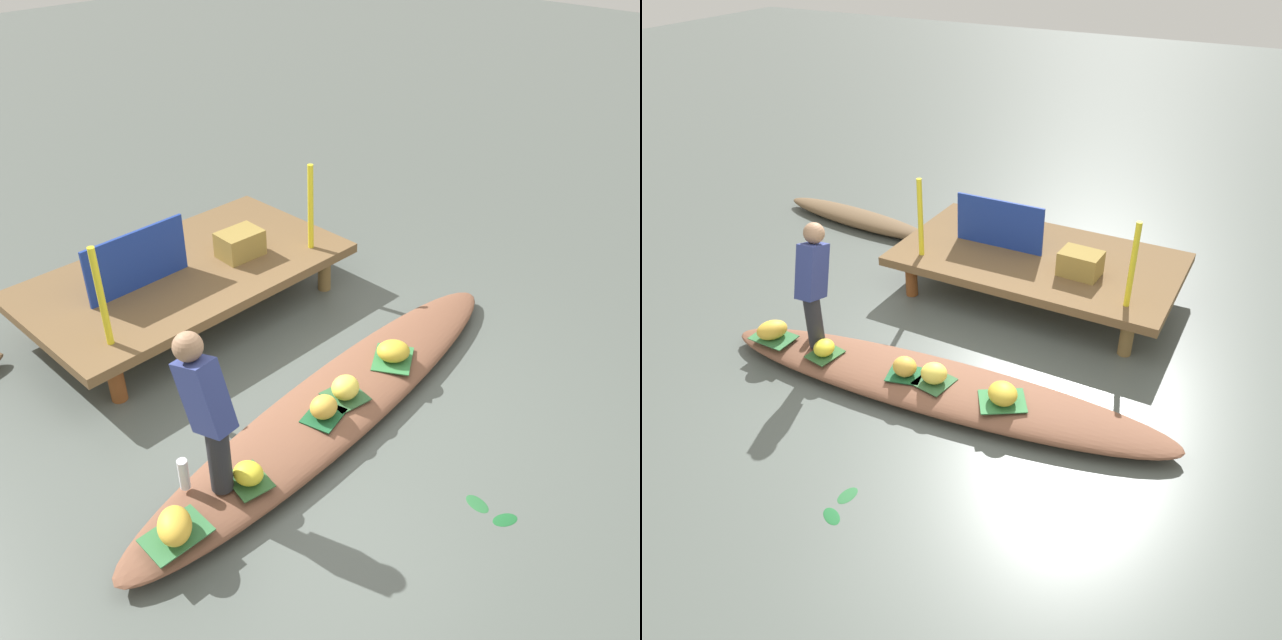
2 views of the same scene
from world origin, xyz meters
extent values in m
plane|color=#525A54|center=(0.00, 0.00, 0.00)|extent=(40.00, 40.00, 0.00)
cube|color=brown|center=(0.10, 2.19, 0.45)|extent=(3.20, 1.80, 0.10)
cylinder|color=brown|center=(-1.18, 1.47, 0.20)|extent=(0.14, 0.14, 0.40)
cylinder|color=olive|center=(1.38, 1.47, 0.20)|extent=(0.14, 0.14, 0.40)
cylinder|color=brown|center=(-1.18, 2.91, 0.20)|extent=(0.14, 0.14, 0.40)
cylinder|color=brown|center=(1.38, 2.91, 0.20)|extent=(0.14, 0.14, 0.40)
ellipsoid|color=brown|center=(0.00, 0.00, 0.10)|extent=(4.56, 1.17, 0.21)
ellipsoid|color=brown|center=(-2.91, 2.80, 0.10)|extent=(2.58, 0.69, 0.19)
cube|color=#316130|center=(-1.14, -0.20, 0.21)|extent=(0.31, 0.35, 0.01)
ellipsoid|color=yellow|center=(-1.14, -0.20, 0.29)|extent=(0.25, 0.27, 0.15)
cube|color=#326138|center=(0.02, -0.08, 0.21)|extent=(0.36, 0.37, 0.01)
ellipsoid|color=#F9DC4F|center=(0.02, -0.08, 0.31)|extent=(0.29, 0.27, 0.19)
cube|color=#31763D|center=(0.69, -0.03, 0.21)|extent=(0.52, 0.50, 0.01)
ellipsoid|color=gold|center=(0.69, -0.03, 0.30)|extent=(0.39, 0.39, 0.18)
cube|color=#1A562F|center=(-0.28, -0.11, 0.21)|extent=(0.38, 0.34, 0.01)
ellipsoid|color=gold|center=(-0.28, -0.11, 0.31)|extent=(0.24, 0.22, 0.18)
cube|color=#34723F|center=(-1.78, -0.22, 0.21)|extent=(0.44, 0.30, 0.01)
ellipsoid|color=yellow|center=(-1.78, -0.22, 0.31)|extent=(0.35, 0.38, 0.18)
cylinder|color=#28282D|center=(-1.30, -0.11, 0.48)|extent=(0.16, 0.16, 0.55)
cube|color=navy|center=(-1.31, -0.03, 1.01)|extent=(0.21, 0.43, 0.58)
sphere|color=#9E7556|center=(-1.32, 0.07, 1.35)|extent=(0.20, 0.20, 0.20)
cylinder|color=silver|center=(-1.49, 0.08, 0.34)|extent=(0.08, 0.08, 0.26)
cube|color=navy|center=(-0.40, 2.19, 0.78)|extent=(1.08, 0.04, 0.58)
cylinder|color=yellow|center=(-1.10, 1.59, 0.95)|extent=(0.06, 0.06, 0.91)
cylinder|color=yellow|center=(1.30, 1.59, 0.95)|extent=(0.06, 0.06, 0.91)
cube|color=olive|center=(0.66, 1.99, 0.63)|extent=(0.45, 0.34, 0.27)
ellipsoid|color=#256233|center=(-0.01, -1.40, 0.00)|extent=(0.14, 0.21, 0.01)
ellipsoid|color=#1B5C2B|center=(0.01, -1.63, 0.00)|extent=(0.22, 0.19, 0.01)
camera|label=1|loc=(-3.18, -2.89, 3.86)|focal=37.96mm
camera|label=2|loc=(2.41, -4.06, 3.91)|focal=36.12mm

